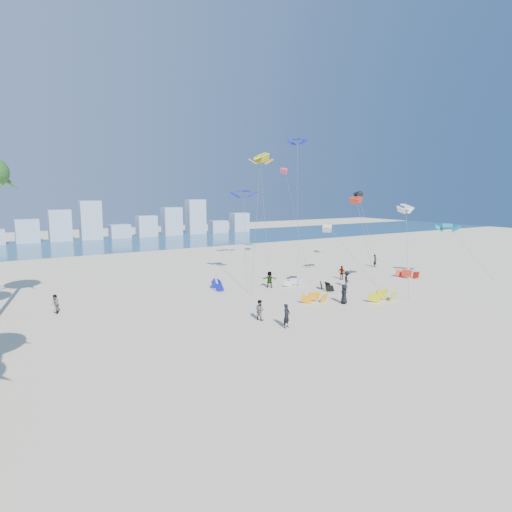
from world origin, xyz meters
TOP-DOWN VIEW (x-y plane):
  - ground at (0.00, 0.00)m, footprint 220.00×220.00m
  - ocean at (0.00, 72.00)m, footprint 220.00×220.00m
  - kitesurfer_near at (0.95, 8.15)m, footprint 0.80×0.66m
  - kitesurfer_mid at (0.29, 11.05)m, footprint 0.88×0.99m
  - kitesurfers_far at (9.28, 18.74)m, footprint 42.04×13.70m
  - grounded_kites at (11.96, 16.39)m, footprint 23.96×15.05m
  - flying_kites at (16.80, 24.50)m, footprint 26.04×28.23m
  - distant_skyline at (-1.19, 82.00)m, footprint 85.00×3.00m

SIDE VIEW (x-z plane):
  - ground at x=0.00m, z-range 0.00..0.00m
  - ocean at x=0.00m, z-range 0.01..0.01m
  - grounded_kites at x=11.96m, z-range -0.04..0.96m
  - kitesurfer_mid at x=0.29m, z-range 0.00..1.69m
  - kitesurfers_far at x=9.28m, z-range -0.05..1.83m
  - kitesurfer_near at x=0.95m, z-range 0.00..1.90m
  - distant_skyline at x=-1.19m, z-range -1.11..7.29m
  - flying_kites at x=16.80m, z-range 2.51..21.03m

